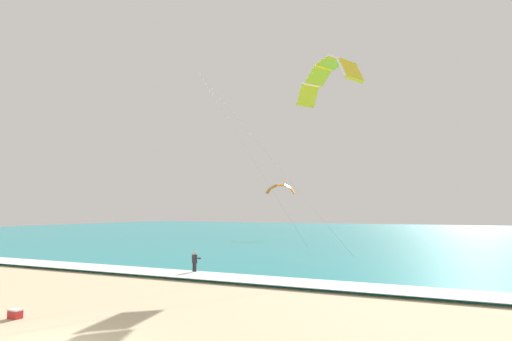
{
  "coord_description": "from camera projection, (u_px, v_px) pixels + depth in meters",
  "views": [
    {
      "loc": [
        12.6,
        -10.7,
        4.63
      ],
      "look_at": [
        -1.1,
        18.13,
        7.51
      ],
      "focal_mm": 30.89,
      "sensor_mm": 36.0,
      "label": 1
    }
  ],
  "objects": [
    {
      "name": "kite_primary",
      "position": [
        328.0,
        74.0,
        36.44
      ],
      "size": [
        11.47,
        10.9,
        16.0
      ],
      "color": "yellow"
    },
    {
      "name": "sea",
      "position": [
        391.0,
        235.0,
        81.3
      ],
      "size": [
        200.0,
        120.0,
        0.2
      ],
      "primitive_type": "cube",
      "color": "teal",
      "rests_on": "ground"
    },
    {
      "name": "kite_distant",
      "position": [
        281.0,
        188.0,
        72.15
      ],
      "size": [
        4.63,
        2.77,
        1.8
      ],
      "color": "orange"
    },
    {
      "name": "surfboard",
      "position": [
        194.0,
        275.0,
        31.47
      ],
      "size": [
        0.71,
        1.46,
        0.09
      ],
      "color": "white",
      "rests_on": "ground"
    },
    {
      "name": "surf_foam",
      "position": [
        251.0,
        279.0,
        28.23
      ],
      "size": [
        200.0,
        3.11,
        0.04
      ],
      "primitive_type": "cube",
      "color": "white",
      "rests_on": "sea"
    },
    {
      "name": "cooler_box",
      "position": [
        15.0,
        314.0,
        18.82
      ],
      "size": [
        0.58,
        0.38,
        0.4
      ],
      "color": "red",
      "rests_on": "ground"
    },
    {
      "name": "kitesurfer",
      "position": [
        195.0,
        262.0,
        31.57
      ],
      "size": [
        0.59,
        0.58,
        1.69
      ],
      "color": "#232328",
      "rests_on": "ground"
    }
  ]
}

